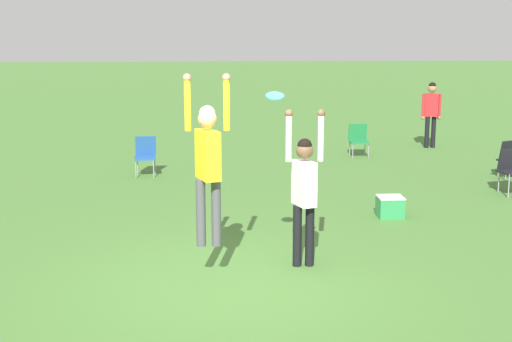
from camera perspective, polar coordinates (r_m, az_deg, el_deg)
ground_plane at (r=9.09m, az=-2.18°, el=-8.98°), size 120.00×120.00×0.00m
person_jumping at (r=8.84m, az=-3.88°, el=1.22°), size 0.58×0.47×2.17m
person_defending at (r=9.44m, az=3.88°, el=-1.08°), size 0.53×0.42×2.12m
frisbee at (r=8.85m, az=1.53°, el=6.03°), size 0.23×0.22×0.09m
camping_chair_0 at (r=15.64m, az=-8.84°, el=1.44°), size 0.49×0.53×0.85m
camping_chair_1 at (r=16.11m, az=19.69°, el=1.12°), size 0.62×0.67×0.80m
camping_chair_3 at (r=17.93m, az=8.20°, el=2.64°), size 0.48×0.52×0.81m
person_spectator_near at (r=19.55m, az=13.85°, el=4.87°), size 0.54×0.36×1.75m
cooler_box at (r=12.30m, az=10.68°, el=-2.83°), size 0.43×0.39×0.36m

